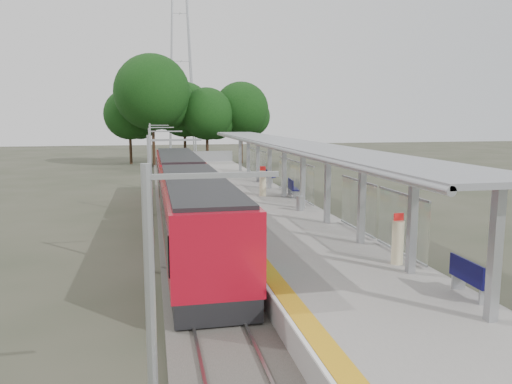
# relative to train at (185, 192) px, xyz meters

# --- Properties ---
(ground) EXTENTS (200.00, 200.00, 0.00)m
(ground) POSITION_rel_train_xyz_m (4.50, -14.38, -2.05)
(ground) COLOR #474438
(ground) RESTS_ON ground
(trackbed) EXTENTS (3.00, 70.00, 0.24)m
(trackbed) POSITION_rel_train_xyz_m (-0.00, 5.62, -1.93)
(trackbed) COLOR #59544C
(trackbed) RESTS_ON ground
(platform) EXTENTS (6.00, 50.00, 1.00)m
(platform) POSITION_rel_train_xyz_m (4.50, 5.62, -1.55)
(platform) COLOR gray
(platform) RESTS_ON ground
(tactile_strip) EXTENTS (0.60, 50.00, 0.02)m
(tactile_strip) POSITION_rel_train_xyz_m (1.95, 5.62, -1.04)
(tactile_strip) COLOR gold
(tactile_strip) RESTS_ON platform
(end_fence) EXTENTS (6.00, 0.10, 1.20)m
(end_fence) POSITION_rel_train_xyz_m (4.50, 30.57, -0.45)
(end_fence) COLOR #9EA0A5
(end_fence) RESTS_ON platform
(train) EXTENTS (2.74, 27.60, 3.62)m
(train) POSITION_rel_train_xyz_m (0.00, 0.00, 0.00)
(train) COLOR black
(train) RESTS_ON ground
(canopy) EXTENTS (3.27, 38.00, 3.66)m
(canopy) POSITION_rel_train_xyz_m (6.11, 1.81, 2.15)
(canopy) COLOR #9EA0A5
(canopy) RESTS_ON platform
(pylon) EXTENTS (8.00, 4.00, 38.00)m
(pylon) POSITION_rel_train_xyz_m (3.50, 58.62, 16.95)
(pylon) COLOR #9EA0A5
(pylon) RESTS_ON ground
(tree_cluster) EXTENTS (21.22, 12.06, 13.65)m
(tree_cluster) POSITION_rel_train_xyz_m (1.86, 37.66, 5.59)
(tree_cluster) COLOR #382316
(tree_cluster) RESTS_ON ground
(catenary_masts) EXTENTS (2.08, 48.16, 5.40)m
(catenary_masts) POSITION_rel_train_xyz_m (-1.72, 4.62, 0.86)
(catenary_masts) COLOR #9EA0A5
(catenary_masts) RESTS_ON ground
(bench_near) EXTENTS (0.53, 1.61, 1.09)m
(bench_near) POSITION_rel_train_xyz_m (7.02, -14.74, -0.48)
(bench_near) COLOR #0F0D44
(bench_near) RESTS_ON platform
(bench_mid) EXTENTS (0.66, 1.70, 1.13)m
(bench_mid) POSITION_rel_train_xyz_m (7.09, 3.72, -0.45)
(bench_mid) COLOR #0F0D44
(bench_mid) RESTS_ON platform
(bench_far) EXTENTS (0.87, 1.59, 1.04)m
(bench_far) POSITION_rel_train_xyz_m (7.11, 10.91, -0.50)
(bench_far) COLOR #0F0D44
(bench_far) RESTS_ON platform
(info_pillar_near) EXTENTS (0.41, 0.41, 1.80)m
(info_pillar_near) POSITION_rel_train_xyz_m (6.56, -11.35, -0.27)
(info_pillar_near) COLOR beige
(info_pillar_near) RESTS_ON platform
(info_pillar_far) EXTENTS (0.44, 0.44, 1.94)m
(info_pillar_far) POSITION_rel_train_xyz_m (5.29, 4.41, -0.21)
(info_pillar_far) COLOR beige
(info_pillar_far) RESTS_ON platform
(litter_bin) EXTENTS (0.45, 0.45, 0.81)m
(litter_bin) POSITION_rel_train_xyz_m (6.15, -1.01, -0.65)
(litter_bin) COLOR #9EA0A5
(litter_bin) RESTS_ON platform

